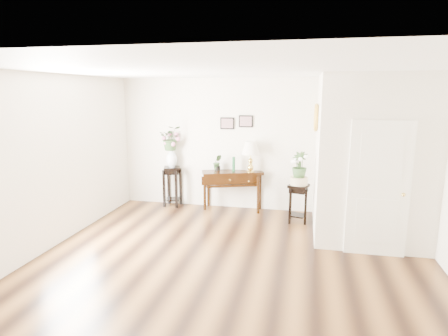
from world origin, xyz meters
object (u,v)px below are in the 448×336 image
(table_lamp, at_px, (251,156))
(plant_stand_a, at_px, (172,186))
(plant_stand_b, at_px, (298,203))
(console_table, at_px, (232,190))

(table_lamp, height_order, plant_stand_a, table_lamp)
(plant_stand_a, bearing_deg, plant_stand_b, -10.32)
(console_table, xyz_separation_m, plant_stand_a, (-1.36, 0.00, 0.02))
(console_table, relative_size, plant_stand_b, 1.70)
(console_table, relative_size, table_lamp, 1.95)
(console_table, bearing_deg, plant_stand_a, 160.27)
(plant_stand_a, bearing_deg, console_table, 0.00)
(table_lamp, relative_size, plant_stand_a, 0.74)
(table_lamp, distance_m, plant_stand_b, 1.40)
(console_table, distance_m, plant_stand_b, 1.49)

